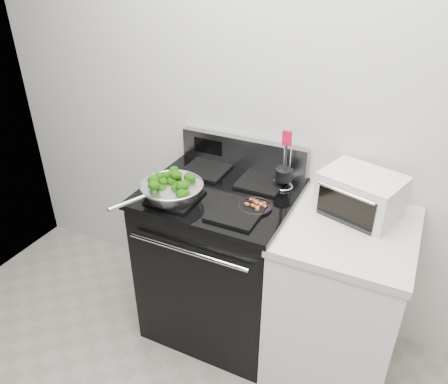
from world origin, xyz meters
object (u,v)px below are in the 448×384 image
Objects in this scene: bacon_plate at (255,205)px; toaster_oven at (360,194)px; gas_range at (220,259)px; utensil_holder at (284,177)px; skillet at (172,190)px.

bacon_plate is 0.39× the size of toaster_oven.
gas_range is 0.54m from bacon_plate.
utensil_holder is at bearing 77.83° from bacon_plate.
utensil_holder is (0.29, 0.18, 0.52)m from gas_range.
toaster_oven is (0.87, 0.32, 0.02)m from skillet.
toaster_oven is at bearing -9.48° from utensil_holder.
bacon_plate is at bearing -136.30° from toaster_oven.
skillet is at bearing -142.08° from toaster_oven.
skillet is at bearing -166.54° from bacon_plate.
toaster_oven reaches higher than bacon_plate.
skillet is at bearing -147.97° from utensil_holder.
gas_range is at bearing 68.38° from skillet.
utensil_holder is (0.47, 0.36, 0.01)m from skillet.
gas_range is 0.57m from skillet.
bacon_plate is 0.51× the size of utensil_holder.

